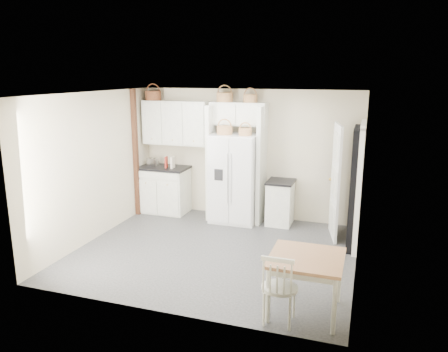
% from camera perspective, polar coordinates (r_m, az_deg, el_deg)
% --- Properties ---
extents(floor, '(4.50, 4.50, 0.00)m').
position_cam_1_polar(floor, '(7.41, -1.16, -9.80)').
color(floor, '#29292B').
rests_on(floor, ground).
extents(ceiling, '(4.50, 4.50, 0.00)m').
position_cam_1_polar(ceiling, '(6.82, -1.27, 10.72)').
color(ceiling, white).
rests_on(ceiling, wall_back).
extents(wall_back, '(4.50, 0.00, 4.50)m').
position_cam_1_polar(wall_back, '(8.87, 3.14, 2.87)').
color(wall_back, beige).
rests_on(wall_back, floor).
extents(wall_left, '(0.00, 4.00, 4.00)m').
position_cam_1_polar(wall_left, '(8.02, -16.53, 1.20)').
color(wall_left, beige).
rests_on(wall_left, floor).
extents(wall_right, '(0.00, 4.00, 4.00)m').
position_cam_1_polar(wall_right, '(6.61, 17.49, -1.40)').
color(wall_right, beige).
rests_on(wall_right, floor).
extents(refrigerator, '(0.91, 0.73, 1.75)m').
position_cam_1_polar(refrigerator, '(8.63, 1.45, -0.29)').
color(refrigerator, white).
rests_on(refrigerator, floor).
extents(base_cab_left, '(1.02, 0.64, 0.94)m').
position_cam_1_polar(base_cab_left, '(9.39, -7.83, -1.83)').
color(base_cab_left, silver).
rests_on(base_cab_left, floor).
extents(base_cab_right, '(0.47, 0.57, 0.83)m').
position_cam_1_polar(base_cab_right, '(8.63, 7.33, -3.56)').
color(base_cab_right, silver).
rests_on(base_cab_right, floor).
extents(dining_table, '(0.89, 0.89, 0.74)m').
position_cam_1_polar(dining_table, '(5.64, 10.56, -13.73)').
color(dining_table, brown).
rests_on(dining_table, floor).
extents(windsor_chair, '(0.43, 0.40, 0.89)m').
position_cam_1_polar(windsor_chair, '(5.35, 7.29, -14.28)').
color(windsor_chair, silver).
rests_on(windsor_chair, floor).
extents(counter_left, '(1.06, 0.68, 0.04)m').
position_cam_1_polar(counter_left, '(9.27, -7.92, 1.10)').
color(counter_left, black).
rests_on(counter_left, base_cab_left).
extents(counter_right, '(0.51, 0.61, 0.04)m').
position_cam_1_polar(counter_right, '(8.51, 7.42, -0.75)').
color(counter_right, black).
rests_on(counter_right, base_cab_right).
extents(toaster, '(0.27, 0.20, 0.17)m').
position_cam_1_polar(toaster, '(9.37, -9.25, 1.83)').
color(toaster, silver).
rests_on(toaster, counter_left).
extents(cookbook_red, '(0.06, 0.16, 0.23)m').
position_cam_1_polar(cookbook_red, '(9.13, -7.55, 1.79)').
color(cookbook_red, '#A0271A').
rests_on(cookbook_red, counter_left).
extents(cookbook_cream, '(0.04, 0.16, 0.24)m').
position_cam_1_polar(cookbook_cream, '(9.07, -6.72, 1.78)').
color(cookbook_cream, beige).
rests_on(cookbook_cream, counter_left).
extents(basket_upper_a, '(0.34, 0.34, 0.19)m').
position_cam_1_polar(basket_upper_a, '(9.30, -9.23, 10.32)').
color(basket_upper_a, '#552A1B').
rests_on(basket_upper_a, upper_cabinet).
extents(basket_bridge_a, '(0.32, 0.32, 0.18)m').
position_cam_1_polar(basket_bridge_a, '(8.70, 0.09, 10.26)').
color(basket_bridge_a, '#A0613E').
rests_on(basket_bridge_a, bridge_cabinet).
extents(basket_bridge_b, '(0.27, 0.27, 0.16)m').
position_cam_1_polar(basket_bridge_b, '(8.55, 3.45, 10.09)').
color(basket_bridge_b, '#A0613E').
rests_on(basket_bridge_b, bridge_cabinet).
extents(basket_fridge_a, '(0.30, 0.30, 0.16)m').
position_cam_1_polar(basket_fridge_a, '(8.41, 0.08, 6.00)').
color(basket_fridge_a, '#A0613E').
rests_on(basket_fridge_a, refrigerator).
extents(basket_fridge_b, '(0.25, 0.25, 0.13)m').
position_cam_1_polar(basket_fridge_b, '(8.30, 2.79, 5.78)').
color(basket_fridge_b, '#A0613E').
rests_on(basket_fridge_b, refrigerator).
extents(upper_cabinet, '(1.40, 0.34, 0.90)m').
position_cam_1_polar(upper_cabinet, '(9.13, -6.29, 6.92)').
color(upper_cabinet, silver).
rests_on(upper_cabinet, wall_back).
extents(bridge_cabinet, '(1.12, 0.34, 0.45)m').
position_cam_1_polar(bridge_cabinet, '(8.63, 1.93, 8.12)').
color(bridge_cabinet, silver).
rests_on(bridge_cabinet, wall_back).
extents(fridge_panel_left, '(0.08, 0.60, 2.30)m').
position_cam_1_polar(fridge_panel_left, '(8.81, -1.54, 1.82)').
color(fridge_panel_left, silver).
rests_on(fridge_panel_left, floor).
extents(fridge_panel_right, '(0.08, 0.60, 2.30)m').
position_cam_1_polar(fridge_panel_right, '(8.52, 4.92, 1.38)').
color(fridge_panel_right, silver).
rests_on(fridge_panel_right, floor).
extents(trim_post, '(0.09, 0.09, 2.60)m').
position_cam_1_polar(trim_post, '(9.11, -11.46, 2.90)').
color(trim_post, '#331B0C').
rests_on(trim_post, floor).
extents(doorway_void, '(0.18, 0.85, 2.05)m').
position_cam_1_polar(doorway_void, '(7.65, 16.85, -1.52)').
color(doorway_void, black).
rests_on(doorway_void, floor).
extents(door_slab, '(0.21, 0.79, 2.05)m').
position_cam_1_polar(door_slab, '(7.99, 14.36, -0.73)').
color(door_slab, white).
rests_on(door_slab, floor).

